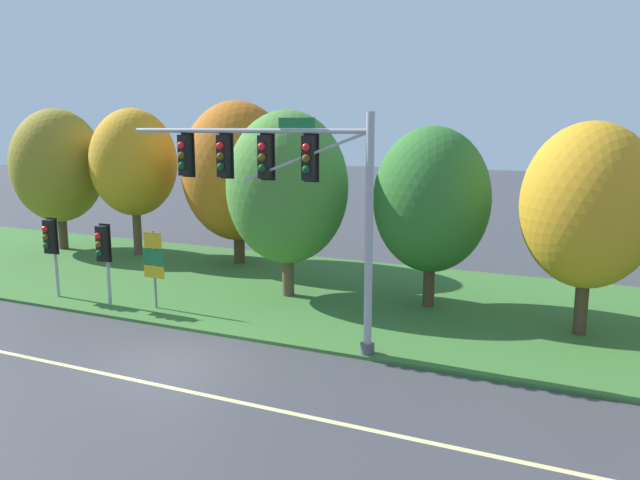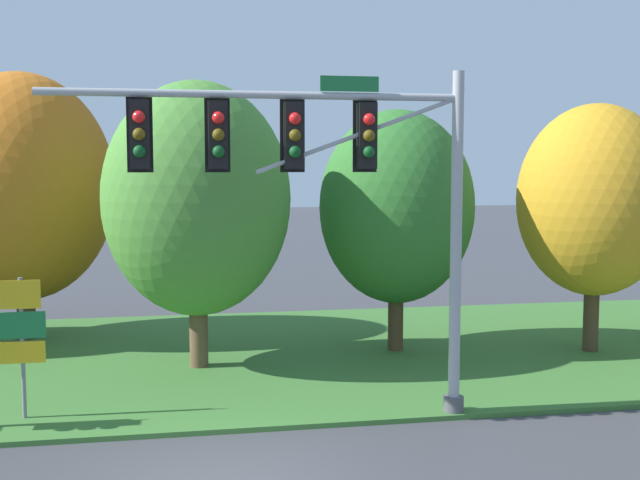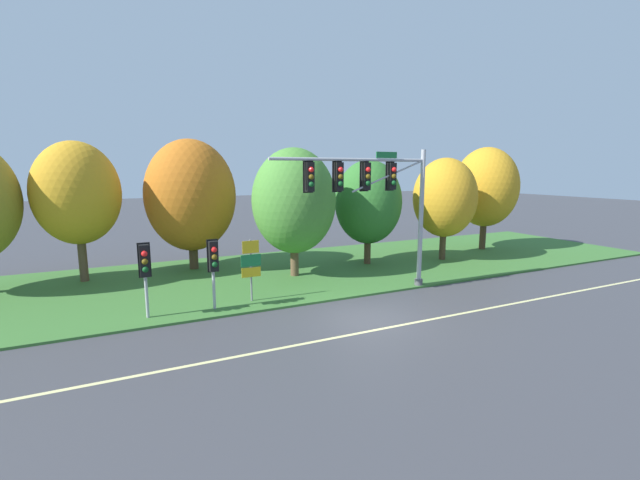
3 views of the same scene
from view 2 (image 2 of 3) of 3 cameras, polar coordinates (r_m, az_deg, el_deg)
grass_verge at (r=20.69m, az=-8.33°, el=-8.31°), size 48.00×11.50×0.10m
traffic_signal_mast at (r=14.86m, az=0.03°, el=5.00°), size 7.89×0.49×6.59m
route_sign_post at (r=16.26m, az=-20.45°, el=-6.10°), size 0.88×0.08×2.71m
tree_behind_signpost at (r=23.48m, az=-20.44°, el=3.53°), size 5.00×5.00×7.34m
tree_mid_verge at (r=19.12m, az=-8.76°, el=2.88°), size 4.43×4.43×6.79m
tree_tall_centre at (r=20.73m, az=5.47°, el=2.33°), size 3.99×3.99×6.23m
tree_right_far at (r=21.70m, az=18.95°, el=2.67°), size 3.93×3.93×6.38m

